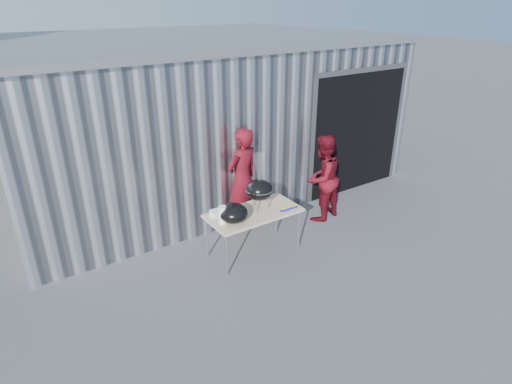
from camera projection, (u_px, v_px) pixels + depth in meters
ground at (277, 274)px, 6.53m from camera, size 80.00×80.00×0.00m
building at (192, 108)px, 9.82m from camera, size 8.20×6.20×3.10m
folding_table at (254, 214)px, 6.81m from camera, size 1.50×0.75×0.75m
kettle_grill at (259, 185)px, 6.70m from camera, size 0.44×0.44×0.94m
grill_lid at (234, 213)px, 6.44m from camera, size 0.44×0.44×0.32m
paper_towels at (222, 215)px, 6.39m from camera, size 0.12×0.12×0.28m
white_tub at (217, 213)px, 6.64m from camera, size 0.20×0.15×0.10m
foil_box at (289, 208)px, 6.84m from camera, size 0.32×0.06×0.06m
person_cook at (242, 179)px, 7.58m from camera, size 0.75×0.58×1.85m
person_bystander at (322, 178)px, 7.87m from camera, size 0.90×0.77×1.63m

